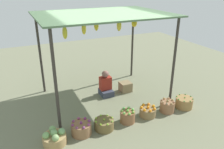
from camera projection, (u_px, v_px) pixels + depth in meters
ground_plane at (104, 97)px, 6.74m from camera, size 14.00×14.00×0.00m
market_stall_structure at (103, 20)px, 5.87m from camera, size 3.42×2.53×2.45m
vendor_person at (106, 86)px, 6.75m from camera, size 0.36×0.44×0.78m
basket_cabbages at (54, 138)px, 4.76m from camera, size 0.51×0.51×0.34m
basket_purple_onions at (81, 129)px, 5.06m from camera, size 0.46×0.46×0.33m
basket_limes at (104, 124)px, 5.24m from camera, size 0.46×0.46×0.28m
basket_green_apples at (128, 116)px, 5.49m from camera, size 0.37×0.37×0.35m
basket_oranges at (148, 112)px, 5.75m from camera, size 0.42×0.42×0.29m
basket_potatoes at (167, 106)px, 5.93m from camera, size 0.38×0.38×0.35m
basket_green_chilies at (184, 103)px, 6.13m from camera, size 0.46×0.46×0.32m
wooden_crate_near_vendor at (125, 87)px, 7.04m from camera, size 0.34×0.33×0.30m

